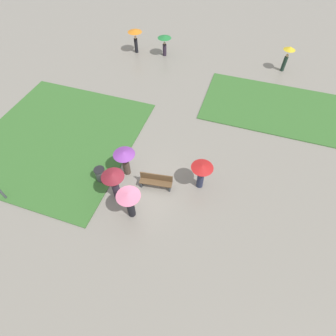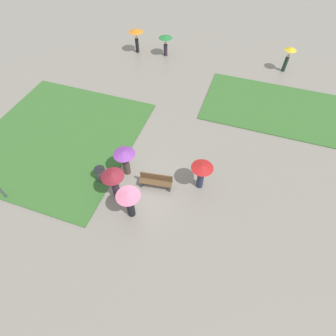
# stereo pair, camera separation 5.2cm
# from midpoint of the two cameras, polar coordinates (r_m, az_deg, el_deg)

# --- Properties ---
(ground_plane) EXTENTS (90.00, 90.00, 0.00)m
(ground_plane) POSITION_cam_midpoint_polar(r_m,az_deg,el_deg) (14.32, -6.16, -4.24)
(ground_plane) COLOR gray
(lawn_patch_near) EXTENTS (9.38, 9.87, 0.06)m
(lawn_patch_near) POSITION_cam_midpoint_polar(r_m,az_deg,el_deg) (18.00, -22.82, 6.08)
(lawn_patch_near) COLOR #386B2D
(lawn_patch_near) RESTS_ON ground_plane
(lawn_patch_far) EXTENTS (10.07, 5.68, 0.06)m
(lawn_patch_far) POSITION_cam_midpoint_polar(r_m,az_deg,el_deg) (20.29, 22.49, 12.05)
(lawn_patch_far) COLOR #386B2D
(lawn_patch_far) RESTS_ON ground_plane
(park_bench) EXTENTS (1.79, 0.66, 0.90)m
(park_bench) POSITION_cam_midpoint_polar(r_m,az_deg,el_deg) (13.93, -2.73, -2.80)
(park_bench) COLOR brown
(park_bench) RESTS_ON ground_plane
(trash_bin) EXTENTS (0.59, 0.59, 0.88)m
(trash_bin) POSITION_cam_midpoint_polar(r_m,az_deg,el_deg) (14.66, -14.56, -1.38)
(trash_bin) COLOR #4C4C51
(trash_bin) RESTS_ON ground_plane
(crowd_person_maroon) EXTENTS (1.13, 1.13, 1.94)m
(crowd_person_maroon) POSITION_cam_midpoint_polar(r_m,az_deg,el_deg) (13.10, -11.80, -2.81)
(crowd_person_maroon) COLOR #2D2333
(crowd_person_maroon) RESTS_ON ground_plane
(crowd_person_pink) EXTENTS (1.15, 1.15, 1.88)m
(crowd_person_pink) POSITION_cam_midpoint_polar(r_m,az_deg,el_deg) (12.41, -8.55, -7.00)
(crowd_person_pink) COLOR black
(crowd_person_pink) RESTS_ON ground_plane
(crowd_person_red) EXTENTS (1.13, 1.13, 1.76)m
(crowd_person_red) POSITION_cam_midpoint_polar(r_m,az_deg,el_deg) (13.40, 7.21, -0.73)
(crowd_person_red) COLOR #282D47
(crowd_person_red) RESTS_ON ground_plane
(crowd_person_purple) EXTENTS (1.16, 1.16, 1.73)m
(crowd_person_purple) POSITION_cam_midpoint_polar(r_m,az_deg,el_deg) (14.08, -9.49, 2.09)
(crowd_person_purple) COLOR #47382D
(crowd_person_purple) RESTS_ON ground_plane
(lone_walker_far_path) EXTENTS (1.13, 1.13, 1.70)m
(lone_walker_far_path) POSITION_cam_midpoint_polar(r_m,az_deg,el_deg) (24.25, -0.84, 26.00)
(lone_walker_far_path) COLOR #2D2333
(lone_walker_far_path) RESTS_ON ground_plane
(lone_walker_mid_plaza) EXTENTS (1.19, 1.19, 1.95)m
(lone_walker_mid_plaza) POSITION_cam_midpoint_polar(r_m,az_deg,el_deg) (24.78, -7.25, 26.84)
(lone_walker_mid_plaza) COLOR black
(lone_walker_mid_plaza) RESTS_ON ground_plane
(lone_walker_near_lawn) EXTENTS (0.91, 0.91, 1.97)m
(lone_walker_near_lawn) POSITION_cam_midpoint_polar(r_m,az_deg,el_deg) (23.90, 24.57, 21.68)
(lone_walker_near_lawn) COLOR #1E3328
(lone_walker_near_lawn) RESTS_ON ground_plane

